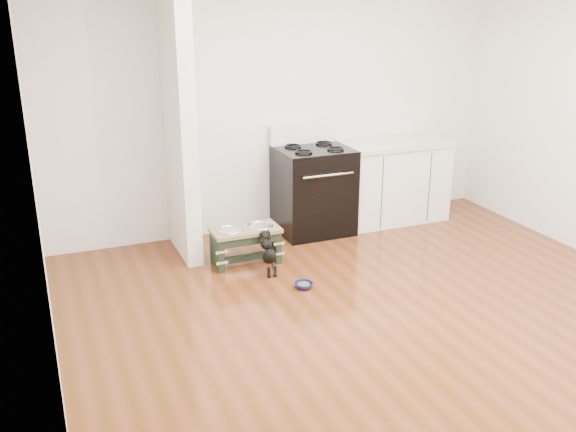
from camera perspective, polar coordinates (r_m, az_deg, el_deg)
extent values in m
plane|color=#4C290D|center=(5.17, 9.73, -9.49)|extent=(5.00, 5.00, 0.00)
plane|color=silver|center=(6.87, -0.76, 9.95)|extent=(5.00, 0.00, 5.00)
plane|color=silver|center=(3.96, -21.48, 1.52)|extent=(0.00, 5.00, 5.00)
cube|color=silver|center=(6.15, -9.70, 8.56)|extent=(0.15, 0.80, 2.70)
cube|color=black|center=(6.86, 2.28, 2.28)|extent=(0.76, 0.65, 0.92)
cube|color=black|center=(6.61, 3.39, 1.05)|extent=(0.58, 0.02, 0.50)
cylinder|color=silver|center=(6.48, 3.60, 3.63)|extent=(0.56, 0.02, 0.02)
cube|color=white|center=(6.96, 1.39, 7.39)|extent=(0.76, 0.08, 0.22)
torus|color=black|center=(6.54, 1.41, 5.72)|extent=(0.18, 0.18, 0.02)
torus|color=black|center=(6.69, 4.25, 5.99)|extent=(0.18, 0.18, 0.02)
torus|color=black|center=(6.79, 0.45, 6.24)|extent=(0.18, 0.18, 0.02)
torus|color=black|center=(6.93, 3.21, 6.49)|extent=(0.18, 0.18, 0.02)
cube|color=silver|center=(7.33, 9.19, 2.93)|extent=(1.20, 0.60, 0.86)
cube|color=beige|center=(7.22, 9.38, 6.40)|extent=(1.24, 0.64, 0.05)
cube|color=black|center=(7.24, 10.09, -0.50)|extent=(1.20, 0.06, 0.10)
cube|color=black|center=(6.07, -6.33, -3.17)|extent=(0.05, 0.31, 0.32)
cube|color=black|center=(6.23, -1.32, -2.42)|extent=(0.05, 0.31, 0.32)
cube|color=black|center=(5.98, -3.37, -2.21)|extent=(0.51, 0.03, 0.08)
cube|color=black|center=(6.19, -3.77, -3.70)|extent=(0.51, 0.05, 0.05)
cube|color=brown|center=(6.08, -3.82, -1.25)|extent=(0.65, 0.35, 0.04)
cylinder|color=silver|center=(6.04, -5.18, -1.42)|extent=(0.22, 0.22, 0.04)
cylinder|color=silver|center=(6.13, -2.49, -1.04)|extent=(0.22, 0.22, 0.04)
torus|color=silver|center=(6.03, -5.18, -1.23)|extent=(0.25, 0.25, 0.02)
torus|color=silver|center=(6.12, -2.49, -0.86)|extent=(0.25, 0.25, 0.02)
cylinder|color=black|center=(5.87, -1.72, -5.04)|extent=(0.03, 0.03, 0.10)
cylinder|color=black|center=(5.89, -1.16, -4.94)|extent=(0.03, 0.03, 0.10)
sphere|color=black|center=(5.88, -1.69, -5.41)|extent=(0.04, 0.04, 0.04)
sphere|color=black|center=(5.90, -1.12, -5.31)|extent=(0.04, 0.04, 0.04)
ellipsoid|color=black|center=(5.88, -1.67, -3.62)|extent=(0.11, 0.26, 0.23)
sphere|color=black|center=(5.92, -1.97, -2.50)|extent=(0.11, 0.11, 0.11)
sphere|color=black|center=(5.92, -2.08, -1.76)|extent=(0.09, 0.09, 0.09)
sphere|color=black|center=(5.96, -2.56, -1.60)|extent=(0.03, 0.03, 0.03)
sphere|color=black|center=(5.98, -2.02, -1.52)|extent=(0.03, 0.03, 0.03)
cylinder|color=black|center=(5.82, -1.30, -4.66)|extent=(0.02, 0.07, 0.08)
torus|color=#BF384D|center=(5.92, -2.03, -2.12)|extent=(0.09, 0.06, 0.08)
imported|color=navy|center=(5.67, 1.41, -6.19)|extent=(0.18, 0.18, 0.05)
cylinder|color=brown|center=(5.67, 1.41, -6.15)|extent=(0.10, 0.10, 0.02)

